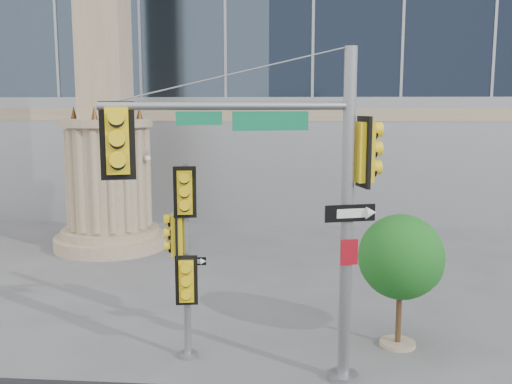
{
  "coord_description": "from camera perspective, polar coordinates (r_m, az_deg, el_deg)",
  "views": [
    {
      "loc": [
        1.53,
        -12.67,
        5.59
      ],
      "look_at": [
        0.36,
        2.0,
        3.37
      ],
      "focal_mm": 40.0,
      "sensor_mm": 36.0,
      "label": 1
    }
  ],
  "objects": [
    {
      "name": "street_tree",
      "position": [
        13.67,
        14.43,
        -6.64
      ],
      "size": [
        2.01,
        1.97,
        3.14
      ],
      "color": "gray",
      "rests_on": "ground"
    },
    {
      "name": "main_signal_pole",
      "position": [
        10.91,
        3.25,
        1.05
      ],
      "size": [
        5.07,
        1.92,
        6.71
      ],
      "rotation": [
        0.0,
        0.0,
        0.29
      ],
      "color": "slate",
      "rests_on": "ground"
    },
    {
      "name": "monument",
      "position": [
        22.94,
        -14.76,
        8.13
      ],
      "size": [
        4.4,
        4.4,
        16.6
      ],
      "color": "gray",
      "rests_on": "ground"
    },
    {
      "name": "secondary_signal_pole",
      "position": [
        12.49,
        -7.23,
        -5.4
      ],
      "size": [
        0.8,
        0.58,
        4.4
      ],
      "rotation": [
        0.0,
        0.0,
        0.17
      ],
      "color": "slate",
      "rests_on": "ground"
    },
    {
      "name": "ground",
      "position": [
        13.93,
        -2.21,
        -15.07
      ],
      "size": [
        120.0,
        120.0,
        0.0
      ],
      "primitive_type": "plane",
      "color": "#545456",
      "rests_on": "ground"
    }
  ]
}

